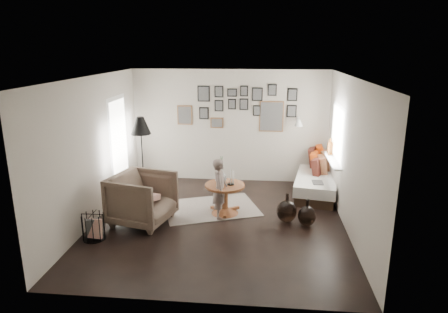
# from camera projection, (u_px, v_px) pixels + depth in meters

# --- Properties ---
(ground) EXTENTS (4.80, 4.80, 0.00)m
(ground) POSITION_uv_depth(u_px,v_px,m) (219.00, 222.00, 7.29)
(ground) COLOR black
(ground) RESTS_ON ground
(wall_back) EXTENTS (4.50, 0.00, 4.50)m
(wall_back) POSITION_uv_depth(u_px,v_px,m) (230.00, 126.00, 9.24)
(wall_back) COLOR #ADA598
(wall_back) RESTS_ON ground
(wall_front) EXTENTS (4.50, 0.00, 4.50)m
(wall_front) POSITION_uv_depth(u_px,v_px,m) (195.00, 206.00, 4.64)
(wall_front) COLOR #ADA598
(wall_front) RESTS_ON ground
(wall_left) EXTENTS (0.00, 4.80, 4.80)m
(wall_left) POSITION_uv_depth(u_px,v_px,m) (94.00, 150.00, 7.15)
(wall_left) COLOR #ADA598
(wall_left) RESTS_ON ground
(wall_right) EXTENTS (0.00, 4.80, 4.80)m
(wall_right) POSITION_uv_depth(u_px,v_px,m) (351.00, 156.00, 6.73)
(wall_right) COLOR #ADA598
(wall_right) RESTS_ON ground
(ceiling) EXTENTS (4.80, 4.80, 0.00)m
(ceiling) POSITION_uv_depth(u_px,v_px,m) (218.00, 77.00, 6.59)
(ceiling) COLOR white
(ceiling) RESTS_ON wall_back
(door_left) EXTENTS (0.00, 2.14, 2.14)m
(door_left) POSITION_uv_depth(u_px,v_px,m) (119.00, 147.00, 8.37)
(door_left) COLOR white
(door_left) RESTS_ON wall_left
(window_right) EXTENTS (0.15, 1.32, 1.30)m
(window_right) POSITION_uv_depth(u_px,v_px,m) (332.00, 156.00, 8.12)
(window_right) COLOR white
(window_right) RESTS_ON wall_right
(gallery_wall) EXTENTS (2.74, 0.03, 1.08)m
(gallery_wall) POSITION_uv_depth(u_px,v_px,m) (242.00, 108.00, 9.08)
(gallery_wall) COLOR brown
(gallery_wall) RESTS_ON wall_back
(wall_sconce) EXTENTS (0.18, 0.36, 0.16)m
(wall_sconce) POSITION_uv_depth(u_px,v_px,m) (299.00, 123.00, 8.80)
(wall_sconce) COLOR white
(wall_sconce) RESTS_ON wall_back
(rug) EXTENTS (2.11, 1.79, 0.01)m
(rug) POSITION_uv_depth(u_px,v_px,m) (211.00, 208.00, 7.88)
(rug) COLOR silver
(rug) RESTS_ON ground
(pedestal_table) EXTENTS (0.75, 0.75, 0.59)m
(pedestal_table) POSITION_uv_depth(u_px,v_px,m) (225.00, 200.00, 7.57)
(pedestal_table) COLOR brown
(pedestal_table) RESTS_ON ground
(vase) EXTENTS (0.22, 0.22, 0.54)m
(vase) POSITION_uv_depth(u_px,v_px,m) (221.00, 176.00, 7.47)
(vase) COLOR black
(vase) RESTS_ON pedestal_table
(candles) EXTENTS (0.13, 0.13, 0.28)m
(candles) POSITION_uv_depth(u_px,v_px,m) (231.00, 178.00, 7.44)
(candles) COLOR black
(candles) RESTS_ON pedestal_table
(daybed) EXTENTS (1.13, 2.01, 0.93)m
(daybed) POSITION_uv_depth(u_px,v_px,m) (316.00, 179.00, 8.70)
(daybed) COLOR black
(daybed) RESTS_ON ground
(magazine_on_daybed) EXTENTS (0.21, 0.29, 0.02)m
(magazine_on_daybed) POSITION_uv_depth(u_px,v_px,m) (318.00, 182.00, 8.06)
(magazine_on_daybed) COLOR black
(magazine_on_daybed) RESTS_ON daybed
(armchair) EXTENTS (1.22, 1.20, 0.92)m
(armchair) POSITION_uv_depth(u_px,v_px,m) (142.00, 199.00, 7.14)
(armchair) COLOR brown
(armchair) RESTS_ON ground
(armchair_cushion) EXTENTS (0.52, 0.53, 0.19)m
(armchair_cushion) POSITION_uv_depth(u_px,v_px,m) (145.00, 197.00, 7.18)
(armchair_cushion) COLOR white
(armchair_cushion) RESTS_ON armchair
(floor_lamp) EXTENTS (0.41, 0.41, 1.74)m
(floor_lamp) POSITION_uv_depth(u_px,v_px,m) (141.00, 129.00, 7.98)
(floor_lamp) COLOR black
(floor_lamp) RESTS_ON ground
(magazine_basket) EXTENTS (0.37, 0.37, 0.44)m
(magazine_basket) POSITION_uv_depth(u_px,v_px,m) (93.00, 227.00, 6.58)
(magazine_basket) COLOR black
(magazine_basket) RESTS_ON ground
(demijohn_large) EXTENTS (0.37, 0.37, 0.55)m
(demijohn_large) POSITION_uv_depth(u_px,v_px,m) (287.00, 211.00, 7.22)
(demijohn_large) COLOR black
(demijohn_large) RESTS_ON ground
(demijohn_small) EXTENTS (0.32, 0.32, 0.50)m
(demijohn_small) POSITION_uv_depth(u_px,v_px,m) (307.00, 216.00, 7.08)
(demijohn_small) COLOR black
(demijohn_small) RESTS_ON ground
(child) EXTENTS (0.31, 0.44, 1.14)m
(child) POSITION_uv_depth(u_px,v_px,m) (220.00, 189.00, 7.32)
(child) COLOR #6B5A55
(child) RESTS_ON ground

